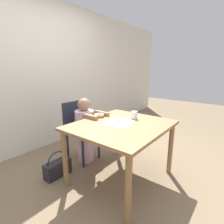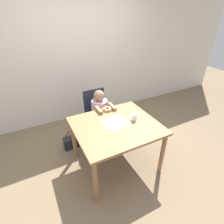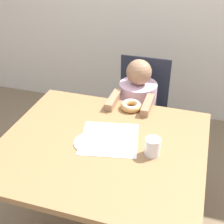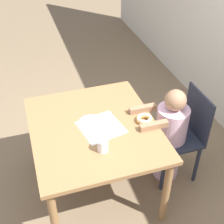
% 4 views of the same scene
% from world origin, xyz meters
% --- Properties ---
extents(dining_table, '(1.13, 1.00, 0.73)m').
position_xyz_m(dining_table, '(0.00, 0.00, 0.64)').
color(dining_table, olive).
rests_on(dining_table, ground_plane).
extents(chair, '(0.39, 0.40, 0.88)m').
position_xyz_m(chair, '(0.05, 0.79, 0.46)').
color(chair, '#232838').
rests_on(chair, ground_plane).
extents(child_figure, '(0.28, 0.49, 0.96)m').
position_xyz_m(child_figure, '(0.05, 0.68, 0.47)').
color(child_figure, silver).
rests_on(child_figure, ground_plane).
extents(donut, '(0.14, 0.14, 0.05)m').
position_xyz_m(donut, '(0.06, 0.41, 0.75)').
color(donut, tan).
rests_on(donut, dining_table).
extents(napkin, '(0.37, 0.37, 0.00)m').
position_xyz_m(napkin, '(0.03, 0.05, 0.73)').
color(napkin, white).
rests_on(napkin, dining_table).
extents(handbag, '(0.35, 0.14, 0.34)m').
position_xyz_m(handbag, '(-0.46, 0.67, 0.11)').
color(handbag, '#232328').
rests_on(handbag, ground_plane).
extents(cup, '(0.08, 0.08, 0.10)m').
position_xyz_m(cup, '(0.28, -0.01, 0.78)').
color(cup, white).
rests_on(cup, dining_table).
extents(plate, '(0.19, 0.19, 0.01)m').
position_xyz_m(plate, '(-0.06, -0.01, 0.73)').
color(plate, silver).
rests_on(plate, dining_table).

